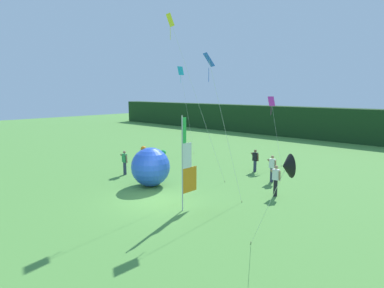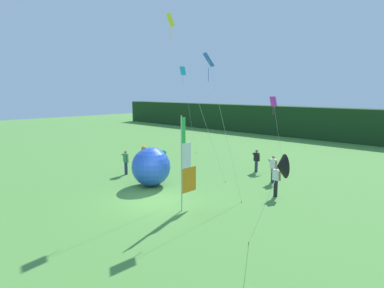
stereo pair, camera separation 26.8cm
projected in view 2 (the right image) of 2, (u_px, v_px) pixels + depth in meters
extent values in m
plane|color=#518E3D|center=(156.00, 199.00, 17.46)|extent=(120.00, 120.00, 0.00)
cube|color=#193819|center=(346.00, 125.00, 37.39)|extent=(80.00, 2.40, 3.85)
cylinder|color=#B7B7BC|center=(182.00, 164.00, 15.44)|extent=(0.06, 0.06, 4.64)
cube|color=orange|center=(189.00, 180.00, 15.95)|extent=(0.02, 0.97, 1.24)
cube|color=white|center=(186.00, 156.00, 15.62)|extent=(0.02, 0.60, 1.24)
cube|color=green|center=(184.00, 130.00, 15.29)|extent=(0.02, 0.23, 1.24)
cylinder|color=#2D334C|center=(256.00, 166.00, 23.40)|extent=(0.22, 0.22, 0.80)
cube|color=black|center=(256.00, 157.00, 23.29)|extent=(0.36, 0.20, 0.61)
sphere|color=brown|center=(257.00, 151.00, 23.22)|extent=(0.20, 0.20, 0.20)
cylinder|color=brown|center=(254.00, 155.00, 23.48)|extent=(0.09, 0.48, 0.42)
cylinder|color=brown|center=(259.00, 158.00, 23.14)|extent=(0.09, 0.14, 0.56)
cylinder|color=black|center=(276.00, 188.00, 17.86)|extent=(0.22, 0.22, 0.93)
cube|color=white|center=(276.00, 175.00, 17.74)|extent=(0.36, 0.20, 0.59)
sphere|color=#A37556|center=(276.00, 167.00, 17.67)|extent=(0.20, 0.20, 0.20)
cylinder|color=#A37556|center=(273.00, 173.00, 17.93)|extent=(0.09, 0.48, 0.42)
cylinder|color=#A37556|center=(280.00, 176.00, 17.59)|extent=(0.09, 0.14, 0.56)
cylinder|color=#2D334C|center=(126.00, 168.00, 22.66)|extent=(0.22, 0.22, 0.89)
cube|color=#2D8E4C|center=(126.00, 158.00, 22.55)|extent=(0.36, 0.20, 0.59)
sphere|color=#A37556|center=(125.00, 152.00, 22.48)|extent=(0.20, 0.20, 0.20)
cylinder|color=#A37556|center=(124.00, 156.00, 22.74)|extent=(0.09, 0.48, 0.42)
cylinder|color=#A37556|center=(128.00, 159.00, 22.40)|extent=(0.09, 0.14, 0.56)
cylinder|color=#2D334C|center=(273.00, 175.00, 20.68)|extent=(0.22, 0.22, 0.91)
cube|color=white|center=(273.00, 164.00, 20.56)|extent=(0.36, 0.20, 0.60)
sphere|color=#A37556|center=(273.00, 157.00, 20.49)|extent=(0.20, 0.20, 0.20)
cylinder|color=#A37556|center=(270.00, 162.00, 20.75)|extent=(0.09, 0.48, 0.42)
cylinder|color=#A37556|center=(276.00, 165.00, 20.41)|extent=(0.09, 0.14, 0.56)
sphere|color=blue|center=(151.00, 167.00, 19.83)|extent=(2.38, 2.38, 2.38)
sphere|color=#23B2C6|center=(143.00, 152.00, 20.39)|extent=(0.33, 0.33, 0.33)
sphere|color=orange|center=(144.00, 149.00, 19.86)|extent=(0.33, 0.33, 0.33)
sphere|color=green|center=(164.00, 152.00, 20.10)|extent=(0.33, 0.33, 0.33)
cylinder|color=brown|center=(225.00, 182.00, 20.73)|extent=(0.03, 0.03, 0.08)
cylinder|color=silver|center=(200.00, 107.00, 19.35)|extent=(1.54, 3.24, 9.67)
cube|color=yellow|center=(170.00, 20.00, 17.96)|extent=(0.57, 0.42, 0.67)
cylinder|color=yellow|center=(171.00, 33.00, 18.07)|extent=(0.02, 0.02, 0.70)
cylinder|color=brown|center=(242.00, 202.00, 16.94)|extent=(0.03, 0.03, 0.08)
cylinder|color=silver|center=(225.00, 133.00, 16.52)|extent=(1.51, 1.03, 7.31)
cube|color=blue|center=(209.00, 60.00, 16.09)|extent=(0.72, 0.68, 0.66)
cylinder|color=blue|center=(208.00, 75.00, 16.21)|extent=(0.02, 0.02, 0.70)
cylinder|color=brown|center=(249.00, 243.00, 12.33)|extent=(0.03, 0.03, 0.08)
cylinder|color=silver|center=(261.00, 214.00, 10.08)|extent=(2.73, 2.84, 3.96)
cone|color=black|center=(281.00, 166.00, 7.84)|extent=(0.59, 0.56, 0.60)
cylinder|color=brown|center=(283.00, 166.00, 25.03)|extent=(0.03, 0.03, 0.08)
cylinder|color=silver|center=(278.00, 134.00, 25.37)|extent=(1.46, 0.67, 4.99)
cube|color=#DB33A8|center=(273.00, 101.00, 25.70)|extent=(0.48, 0.63, 0.75)
cylinder|color=#DB33A8|center=(273.00, 111.00, 25.82)|extent=(0.02, 0.02, 0.70)
cylinder|color=brown|center=(196.00, 153.00, 30.37)|extent=(0.03, 0.03, 0.08)
cylinder|color=silver|center=(189.00, 112.00, 30.67)|extent=(2.20, 0.48, 7.72)
cube|color=#23B2C6|center=(183.00, 71.00, 30.97)|extent=(0.34, 0.63, 0.82)
cylinder|color=#23B2C6|center=(183.00, 79.00, 31.09)|extent=(0.02, 0.02, 0.70)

